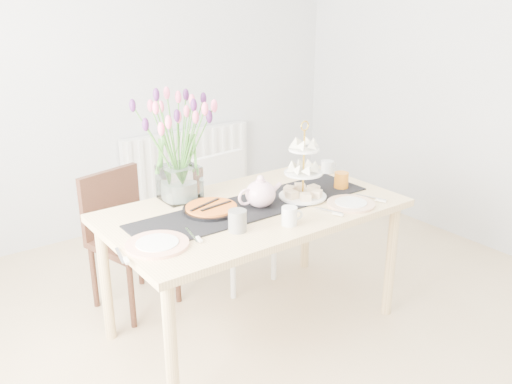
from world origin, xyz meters
TOP-DOWN VIEW (x-y plane):
  - room_shell at (0.00, 0.00)m, footprint 4.50×4.50m
  - radiator at (0.50, 2.19)m, footprint 1.20×0.08m
  - dining_table at (-0.08, 0.42)m, footprint 1.60×0.90m
  - chair_brown at (-0.55, 1.12)m, footprint 0.51×0.51m
  - chair_white at (0.14, 1.02)m, footprint 0.46×0.46m
  - table_runner at (-0.08, 0.42)m, footprint 1.40×0.35m
  - tulip_vase at (-0.35, 0.76)m, footprint 0.72×0.72m
  - cake_stand at (0.22, 0.36)m, footprint 0.27×0.27m
  - teapot at (-0.06, 0.39)m, footprint 0.28×0.23m
  - cream_jug at (0.65, 0.62)m, footprint 0.10×0.10m
  - tart_tin at (-0.31, 0.49)m, footprint 0.30×0.30m
  - mug_grey at (-0.33, 0.21)m, footprint 0.13×0.13m
  - mug_white at (-0.08, 0.12)m, footprint 0.10×0.10m
  - mug_orange at (0.51, 0.35)m, footprint 0.12×0.12m
  - plate_left at (-0.73, 0.29)m, footprint 0.35×0.35m
  - plate_right at (0.37, 0.13)m, footprint 0.34×0.34m

SIDE VIEW (x-z plane):
  - radiator at x=0.50m, z-range 0.15..0.75m
  - chair_white at x=0.14m, z-range 0.07..0.91m
  - chair_brown at x=-0.55m, z-range 0.07..0.91m
  - dining_table at x=-0.08m, z-range 0.30..1.05m
  - table_runner at x=-0.08m, z-range 0.75..0.76m
  - plate_right at x=0.37m, z-range 0.75..0.76m
  - plate_left at x=-0.73m, z-range 0.75..0.77m
  - tart_tin at x=-0.31m, z-range 0.75..0.79m
  - cream_jug at x=0.65m, z-range 0.75..0.83m
  - mug_white at x=-0.08m, z-range 0.75..0.84m
  - mug_orange at x=0.51m, z-range 0.75..0.85m
  - mug_grey at x=-0.33m, z-range 0.75..0.86m
  - teapot at x=-0.06m, z-range 0.75..0.92m
  - cake_stand at x=0.22m, z-range 0.67..1.06m
  - tulip_vase at x=-0.35m, z-range 0.84..1.46m
  - room_shell at x=0.00m, z-range -0.95..3.55m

